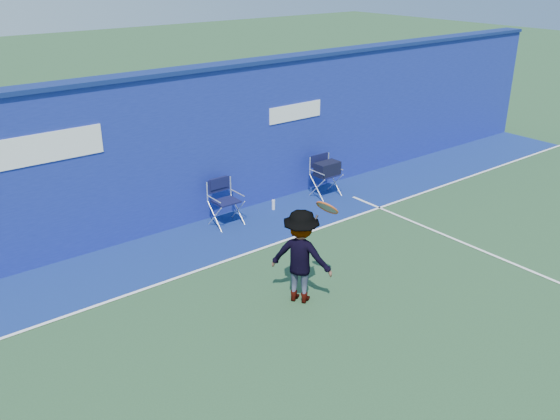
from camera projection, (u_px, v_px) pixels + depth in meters
ground at (322, 363)px, 7.89m from camera, size 80.00×80.00×0.00m
stadium_wall at (139, 157)px, 11.05m from camera, size 24.00×0.50×3.08m
out_of_bounds_strip at (173, 252)px, 10.86m from camera, size 24.00×1.80×0.01m
court_lines at (294, 341)px, 8.32m from camera, size 24.00×12.00×0.01m
directors_chair_left at (226, 210)px, 11.88m from camera, size 0.55×0.51×0.94m
directors_chair_right at (326, 180)px, 13.28m from camera, size 0.55×0.50×0.93m
water_bottle at (273, 205)px, 12.65m from camera, size 0.07×0.07×0.22m
tennis_player at (301, 256)px, 9.08m from camera, size 1.08×1.13×1.65m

